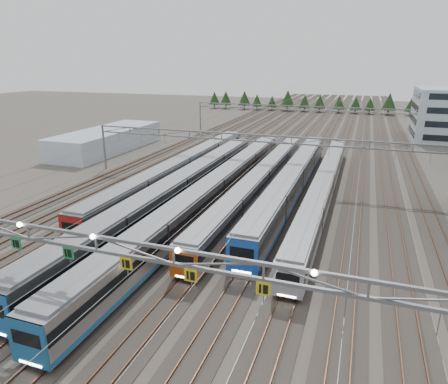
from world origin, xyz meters
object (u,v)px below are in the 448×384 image
(train_e, at_px, (293,180))
(west_shed, at_px, (107,140))
(train_c, at_px, (214,191))
(train_d, at_px, (260,181))
(train_a, at_px, (182,169))
(gantry_near, at_px, (95,247))
(gantry_far, at_px, (301,112))
(train_f, at_px, (324,185))
(gantry_mid, at_px, (255,144))
(train_b, at_px, (177,191))

(train_e, distance_m, west_shed, 47.30)
(west_shed, bearing_deg, train_c, -37.08)
(train_c, height_order, train_d, train_c)
(train_a, height_order, train_d, train_a)
(train_a, height_order, west_shed, west_shed)
(train_a, bearing_deg, train_e, -1.50)
(gantry_near, relative_size, gantry_far, 1.00)
(train_a, xyz_separation_m, gantry_far, (11.25, 48.12, 4.22))
(train_d, distance_m, train_f, 9.10)
(train_a, distance_m, west_shed, 31.03)
(train_e, xyz_separation_m, gantry_mid, (-6.75, 3.59, 4.18))
(gantry_far, height_order, west_shed, gantry_far)
(train_b, xyz_separation_m, gantry_near, (6.70, -25.88, 4.83))
(train_c, height_order, train_e, train_e)
(train_b, distance_m, train_d, 12.77)
(train_f, xyz_separation_m, west_shed, (-48.44, 17.73, 0.33))
(gantry_far, bearing_deg, train_d, -87.43)
(train_c, xyz_separation_m, train_e, (9.00, 8.90, 0.02))
(train_f, xyz_separation_m, gantry_far, (-11.25, 48.81, 4.45))
(train_f, height_order, gantry_mid, gantry_mid)
(train_d, height_order, gantry_near, gantry_near)
(gantry_mid, bearing_deg, west_shed, 159.48)
(train_b, height_order, train_d, train_b)
(train_f, bearing_deg, west_shed, 159.90)
(train_e, bearing_deg, train_f, -2.78)
(gantry_far, bearing_deg, train_a, -103.16)
(train_b, relative_size, gantry_mid, 1.02)
(gantry_far, bearing_deg, train_f, -77.02)
(train_f, bearing_deg, train_c, -147.27)
(train_c, distance_m, west_shed, 43.79)
(train_b, distance_m, gantry_far, 59.77)
(gantry_mid, distance_m, west_shed, 39.92)
(train_b, relative_size, train_c, 0.90)
(train_b, relative_size, west_shed, 1.92)
(west_shed, bearing_deg, gantry_mid, -20.52)
(train_a, xyz_separation_m, west_shed, (-25.94, 17.04, 0.09))
(train_f, distance_m, gantry_far, 50.29)
(train_e, xyz_separation_m, train_f, (4.50, -0.22, -0.27))
(train_f, bearing_deg, train_e, 177.22)
(train_f, xyz_separation_m, gantry_mid, (-11.25, 3.81, 4.45))
(train_d, xyz_separation_m, train_e, (4.50, 1.59, 0.20))
(train_b, height_order, gantry_mid, gantry_mid)
(train_b, bearing_deg, train_d, 45.17)
(gantry_near, bearing_deg, train_c, 94.56)
(gantry_mid, xyz_separation_m, west_shed, (-37.19, 13.92, -4.13))
(train_b, bearing_deg, train_f, 30.08)
(train_f, bearing_deg, train_d, -171.33)
(train_e, bearing_deg, train_a, 178.50)
(train_b, relative_size, train_f, 1.03)
(train_b, xyz_separation_m, west_shed, (-30.44, 28.15, 0.00))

